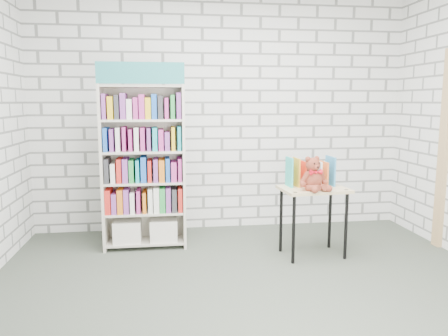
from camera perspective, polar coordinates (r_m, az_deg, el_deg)
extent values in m
plane|color=#3E453A|center=(3.70, 3.93, -16.27)|extent=(4.50, 4.50, 0.00)
cube|color=silver|center=(5.33, -0.27, 7.00)|extent=(4.50, 0.02, 2.80)
cube|color=silver|center=(1.46, 20.49, 1.86)|extent=(4.50, 0.02, 2.80)
cube|color=beige|center=(4.73, -15.49, -0.05)|extent=(0.03, 0.34, 1.73)
cube|color=beige|center=(4.68, -5.29, 0.16)|extent=(0.03, 0.34, 1.73)
cube|color=beige|center=(4.84, -10.33, 0.33)|extent=(0.87, 0.02, 1.73)
cube|color=teal|center=(4.48, -10.85, 12.11)|extent=(0.87, 0.02, 0.21)
cube|color=beige|center=(4.87, -10.15, -9.38)|extent=(0.81, 0.32, 0.02)
cube|color=beige|center=(4.78, -10.25, -5.65)|extent=(0.81, 0.32, 0.02)
cube|color=beige|center=(4.71, -10.36, -1.80)|extent=(0.81, 0.32, 0.02)
cube|color=beige|center=(4.66, -10.47, 2.16)|extent=(0.81, 0.32, 0.02)
cube|color=beige|center=(4.64, -10.58, 6.17)|extent=(0.81, 0.32, 0.02)
cube|color=beige|center=(4.64, -10.70, 10.45)|extent=(0.81, 0.32, 0.02)
cube|color=silver|center=(4.85, -12.48, -7.97)|extent=(0.29, 0.28, 0.23)
cube|color=silver|center=(4.83, -7.89, -7.91)|extent=(0.29, 0.28, 0.23)
cube|color=red|center=(4.74, -10.30, -4.19)|extent=(0.81, 0.28, 0.23)
cube|color=yellow|center=(4.68, -10.41, -0.28)|extent=(0.81, 0.28, 0.23)
cube|color=blue|center=(4.64, -10.52, 3.71)|extent=(0.81, 0.28, 0.23)
cube|color=green|center=(4.62, -10.63, 7.75)|extent=(0.81, 0.28, 0.23)
cube|color=tan|center=(4.47, 11.64, -2.72)|extent=(0.69, 0.51, 0.03)
cylinder|color=black|center=(4.29, 9.08, -7.97)|extent=(0.03, 0.03, 0.67)
cylinder|color=black|center=(4.61, 7.45, -6.77)|extent=(0.03, 0.03, 0.67)
cylinder|color=black|center=(4.52, 15.65, -7.33)|extent=(0.03, 0.03, 0.67)
cylinder|color=black|center=(4.82, 13.66, -6.25)|extent=(0.03, 0.03, 0.67)
cylinder|color=black|center=(4.21, 9.27, -3.18)|extent=(0.04, 0.04, 0.01)
cylinder|color=black|center=(4.44, 15.66, -2.79)|extent=(0.04, 0.04, 0.01)
cube|color=#2BBBAD|center=(4.45, 8.56, -0.71)|extent=(0.03, 0.20, 0.27)
cube|color=gold|center=(4.48, 9.43, -0.68)|extent=(0.03, 0.20, 0.27)
cube|color=#FF3A1B|center=(4.51, 10.30, -0.64)|extent=(0.03, 0.20, 0.27)
cube|color=black|center=(4.54, 11.16, -0.61)|extent=(0.03, 0.20, 0.27)
cube|color=white|center=(4.57, 12.00, -0.57)|extent=(0.03, 0.20, 0.27)
cube|color=orange|center=(4.60, 12.84, -0.54)|extent=(0.03, 0.20, 0.27)
cube|color=#3388C0|center=(4.63, 13.66, -0.50)|extent=(0.03, 0.20, 0.27)
ellipsoid|color=maroon|center=(4.35, 11.45, -1.51)|extent=(0.20, 0.17, 0.20)
sphere|color=maroon|center=(4.33, 11.55, 0.43)|extent=(0.14, 0.14, 0.14)
sphere|color=maroon|center=(4.30, 10.90, 1.15)|extent=(0.05, 0.05, 0.05)
sphere|color=maroon|center=(4.36, 12.03, 1.22)|extent=(0.05, 0.05, 0.05)
sphere|color=maroon|center=(4.28, 11.96, 0.08)|extent=(0.06, 0.06, 0.06)
sphere|color=black|center=(4.26, 11.71, 0.56)|extent=(0.02, 0.02, 0.02)
sphere|color=black|center=(4.29, 12.25, 0.59)|extent=(0.02, 0.02, 0.02)
sphere|color=black|center=(4.26, 12.15, 0.10)|extent=(0.02, 0.02, 0.02)
cylinder|color=maroon|center=(4.28, 10.51, -1.27)|extent=(0.11, 0.08, 0.14)
cylinder|color=maroon|center=(4.39, 12.66, -1.09)|extent=(0.10, 0.10, 0.14)
sphere|color=maroon|center=(4.26, 10.28, -2.07)|extent=(0.06, 0.06, 0.06)
sphere|color=maroon|center=(4.40, 13.04, -1.81)|extent=(0.06, 0.06, 0.06)
cylinder|color=maroon|center=(4.25, 11.54, -2.58)|extent=(0.13, 0.16, 0.08)
cylinder|color=maroon|center=(4.32, 12.77, -2.45)|extent=(0.07, 0.15, 0.08)
sphere|color=maroon|center=(4.19, 11.77, -2.83)|extent=(0.07, 0.07, 0.07)
sphere|color=maroon|center=(4.28, 13.53, -2.64)|extent=(0.07, 0.07, 0.07)
cone|color=red|center=(4.27, 11.56, -0.56)|extent=(0.07, 0.06, 0.05)
cone|color=red|center=(4.31, 12.27, -0.50)|extent=(0.07, 0.06, 0.05)
sphere|color=red|center=(4.29, 11.94, -0.54)|extent=(0.03, 0.03, 0.03)
cube|color=tan|center=(5.16, 26.74, 2.11)|extent=(0.05, 0.12, 2.10)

